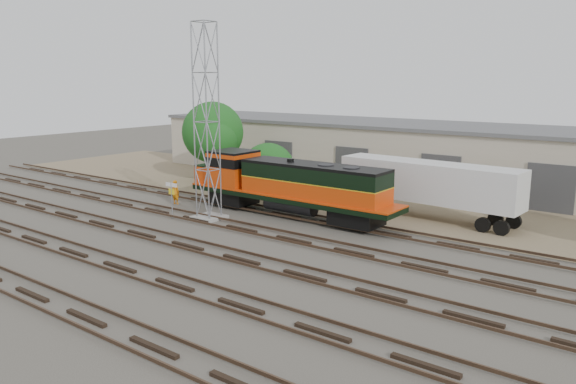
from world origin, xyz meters
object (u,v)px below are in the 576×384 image
Objects in this scene: semi_trailer at (432,184)px; worker at (176,192)px; locomotive at (287,184)px; signal_tower at (207,126)px.

worker is at bearing -153.63° from semi_trailer.
signal_tower reaches higher than locomotive.
worker is at bearing -167.38° from locomotive.
locomotive reaches higher than semi_trailer.
locomotive is 9.22m from worker.
locomotive is at bearing -143.76° from semi_trailer.
signal_tower is 7.57m from worker.
semi_trailer is (11.81, 8.87, -3.81)m from signal_tower.
signal_tower is (-3.75, -3.66, 3.96)m from locomotive.
signal_tower is 1.02× the size of semi_trailer.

